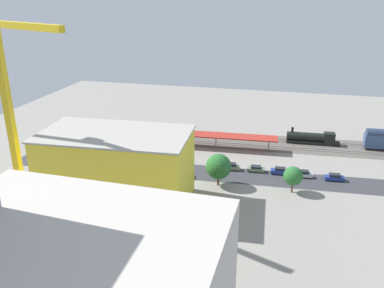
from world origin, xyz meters
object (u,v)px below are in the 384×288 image
object	(u,v)px
box_truck_0	(162,169)
parked_car_2	(280,171)
parked_car_0	(334,178)
parked_car_3	(256,169)
platform_canopy_near	(190,134)
street_tree_4	(78,149)
street_tree_1	(218,167)
traffic_light	(192,149)
parked_car_4	(231,167)
construction_building	(117,168)
street_tree_3	(123,154)
box_truck_1	(157,168)
tower_crane	(12,102)
street_tree_5	(111,153)
street_tree_0	(95,150)
locomotive	(314,138)
parked_car_1	(304,174)
street_tree_2	(293,176)

from	to	relation	value
box_truck_0	parked_car_2	bearing A→B (deg)	-165.20
parked_car_0	parked_car_3	bearing A→B (deg)	-2.06
platform_canopy_near	street_tree_4	xyz separation A→B (m)	(24.05, 21.65, 1.19)
street_tree_1	traffic_light	bearing A→B (deg)	-49.83
parked_car_4	traffic_light	distance (m)	11.15
traffic_light	construction_building	bearing A→B (deg)	64.63
parked_car_3	box_truck_0	distance (m)	23.80
street_tree_4	parked_car_4	bearing A→B (deg)	-168.16
street_tree_3	parked_car_3	bearing A→B (deg)	-165.79
parked_car_4	box_truck_1	distance (m)	18.95
street_tree_4	tower_crane	bearing A→B (deg)	83.83
street_tree_4	traffic_light	size ratio (longest dim) A/B	1.22
street_tree_5	street_tree_0	bearing A→B (deg)	-12.58
parked_car_4	tower_crane	world-z (taller)	tower_crane
street_tree_0	street_tree_3	xyz separation A→B (m)	(-7.55, 0.19, -0.42)
parked_car_2	street_tree_1	size ratio (longest dim) A/B	0.61
platform_canopy_near	locomotive	bearing A→B (deg)	-162.99
street_tree_4	box_truck_1	bearing A→B (deg)	-176.91
street_tree_4	traffic_light	bearing A→B (deg)	-161.46
parked_car_0	box_truck_0	size ratio (longest dim) A/B	0.45
street_tree_0	street_tree_4	bearing A→B (deg)	6.09
parked_car_1	parked_car_0	bearing A→B (deg)	179.15
parked_car_3	construction_building	xyz separation A→B (m)	(27.61, 22.08, 6.91)
street_tree_3	street_tree_5	xyz separation A→B (m)	(2.76, 0.87, 0.50)
street_tree_1	street_tree_4	distance (m)	36.47
box_truck_0	street_tree_1	xyz separation A→B (m)	(-14.58, 2.00, 2.96)
platform_canopy_near	traffic_light	world-z (taller)	traffic_light
street_tree_0	street_tree_2	distance (m)	48.84
box_truck_0	parked_car_4	bearing A→B (deg)	-156.15
parked_car_4	construction_building	distance (m)	31.14
parked_car_3	street_tree_1	xyz separation A→B (m)	(7.93, 9.66, 4.04)
parked_car_3	box_truck_0	world-z (taller)	box_truck_0
parked_car_4	street_tree_2	size ratio (longest dim) A/B	0.75
platform_canopy_near	tower_crane	distance (m)	51.77
box_truck_0	street_tree_1	distance (m)	15.01
parked_car_1	street_tree_1	xyz separation A→B (m)	(19.69, 9.09, 3.94)
platform_canopy_near	parked_car_2	size ratio (longest dim) A/B	10.73
box_truck_1	street_tree_1	world-z (taller)	street_tree_1
box_truck_1	box_truck_0	bearing A→B (deg)	167.45
platform_canopy_near	box_truck_1	world-z (taller)	platform_canopy_near
parked_car_3	street_tree_0	distance (m)	40.86
parked_car_0	tower_crane	distance (m)	73.88
parked_car_2	parked_car_3	distance (m)	6.02
street_tree_2	street_tree_3	world-z (taller)	street_tree_3
platform_canopy_near	parked_car_1	size ratio (longest dim) A/B	12.13
street_tree_3	traffic_light	world-z (taller)	street_tree_3
tower_crane	street_tree_3	bearing A→B (deg)	-126.19
parked_car_2	street_tree_0	size ratio (longest dim) A/B	0.56
parked_car_2	box_truck_1	world-z (taller)	box_truck_1
street_tree_3	traffic_light	bearing A→B (deg)	-149.96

